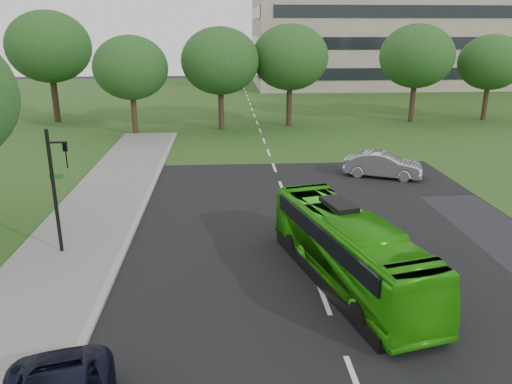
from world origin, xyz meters
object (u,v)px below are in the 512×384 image
bus (348,249)px  traffic_light (57,183)px  office_building (390,0)px  tree_park_e (491,63)px  tree_park_c (290,57)px  tree_park_b (220,61)px  sedan (383,165)px  tree_park_a (131,68)px  tree_park_d (417,56)px  tree_park_f (49,47)px

bus → traffic_light: (-10.29, 2.91, 1.64)m
office_building → tree_park_e: office_building is taller
tree_park_c → tree_park_e: (18.93, 1.72, -0.60)m
office_building → tree_park_b: size_ratio=4.70×
tree_park_c → tree_park_e: tree_park_c is taller
sedan → tree_park_c: bearing=34.0°
tree_park_b → traffic_light: bearing=-103.6°
tree_park_e → sedan: size_ratio=1.77×
tree_park_b → tree_park_e: bearing=7.1°
bus → sedan: bearing=53.7°
tree_park_c → traffic_light: (-12.02, -26.23, -3.09)m
tree_park_e → bus: (-20.66, -30.86, -4.13)m
office_building → traffic_light: 68.29m
tree_park_a → tree_park_d: size_ratio=0.90×
traffic_light → office_building: bearing=58.9°
tree_park_a → tree_park_c: 13.48m
tree_park_d → tree_park_f: size_ratio=0.88×
office_building → tree_park_d: size_ratio=4.56×
tree_park_d → bus: size_ratio=1.00×
tree_park_b → bus: (4.30, -27.75, -4.54)m
tree_park_c → sedan: (3.39, -16.61, -5.22)m
tree_park_a → traffic_light: size_ratio=1.62×
tree_park_c → bus: (-1.74, -29.14, -4.73)m
tree_park_a → tree_park_f: (-8.23, 6.35, 1.41)m
tree_park_a → traffic_light: bearing=-87.3°
traffic_light → tree_park_c: bearing=61.8°
tree_park_d → traffic_light: size_ratio=1.80×
tree_park_e → sedan: 24.46m
tree_park_f → sedan: tree_park_f is taller
tree_park_e → tree_park_d: bearing=-175.8°
office_building → tree_park_c: 39.37m
office_building → sedan: 54.06m
tree_park_a → tree_park_c: (13.13, 2.98, 0.60)m
tree_park_d → tree_park_a: bearing=-170.5°
tree_park_f → tree_park_c: bearing=-9.0°
tree_park_c → sedan: size_ratio=1.97×
tree_park_a → tree_park_b: size_ratio=0.92×
tree_park_b → tree_park_c: size_ratio=0.97×
office_building → traffic_light: office_building is taller
tree_park_d → tree_park_e: size_ratio=1.12×
tree_park_f → bus: bearing=-58.9°
sedan → traffic_light: 18.30m
tree_park_d → bus: bearing=-113.8°
office_building → bus: 67.22m
tree_park_a → tree_park_d: (24.79, 4.16, 0.60)m
tree_park_a → office_building: bearing=48.6°
tree_park_c → traffic_light: 29.02m
sedan → traffic_light: (-15.41, -9.62, 2.13)m
tree_park_a → tree_park_f: tree_park_f is taller
office_building → tree_park_c: (-19.22, -33.73, -6.55)m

